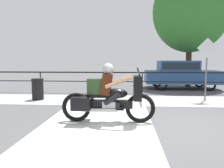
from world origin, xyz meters
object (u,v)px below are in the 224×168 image
at_px(motorcycle, 108,96).
at_px(trash_bin, 38,89).
at_px(street_sign, 207,61).
at_px(parked_car, 180,73).
at_px(tree_behind_sign, 190,11).

relative_size(motorcycle, trash_bin, 2.77).
xyz_separation_m(motorcycle, street_sign, (3.60, 3.30, 0.90)).
height_order(motorcycle, trash_bin, motorcycle).
height_order(trash_bin, street_sign, street_sign).
bearing_deg(parked_car, tree_behind_sign, 55.41).
bearing_deg(motorcycle, tree_behind_sign, 66.14).
relative_size(motorcycle, tree_behind_sign, 0.34).
distance_m(motorcycle, street_sign, 4.97).
relative_size(parked_car, tree_behind_sign, 0.58).
distance_m(motorcycle, tree_behind_sign, 10.16).
bearing_deg(street_sign, trash_bin, -178.04).
bearing_deg(motorcycle, trash_bin, 139.13).
bearing_deg(tree_behind_sign, trash_bin, -144.59).
distance_m(motorcycle, parked_car, 7.86).
bearing_deg(street_sign, motorcycle, -137.54).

